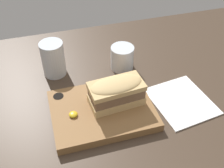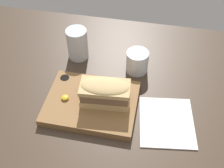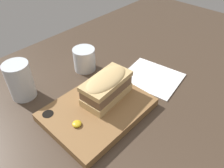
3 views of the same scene
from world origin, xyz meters
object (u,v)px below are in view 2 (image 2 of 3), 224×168
serving_board (91,103)px  wine_glass (137,62)px  napkin (167,122)px  water_glass (78,45)px  sandwich (105,92)px

serving_board → wine_glass: wine_glass is taller
napkin → water_glass: bearing=145.1°
wine_glass → napkin: bearing=-60.0°
water_glass → wine_glass: bearing=-8.2°
serving_board → water_glass: bearing=115.2°
sandwich → wine_glass: sandwich is taller
sandwich → wine_glass: 20.36cm
water_glass → napkin: water_glass is taller
sandwich → serving_board: bearing=-172.1°
serving_board → wine_glass: 22.91cm
serving_board → wine_glass: size_ratio=3.52×
sandwich → water_glass: (-15.11, 21.85, -1.78)cm
napkin → sandwich: bearing=172.4°
sandwich → napkin: (20.01, -2.68, -6.76)cm
wine_glass → napkin: wine_glass is taller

